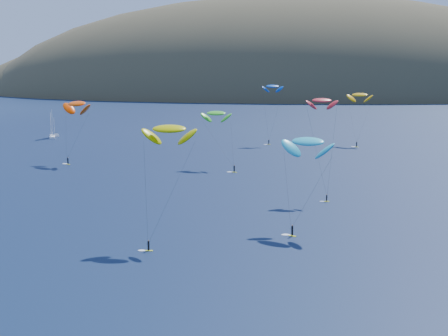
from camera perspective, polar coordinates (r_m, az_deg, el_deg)
island at (r=611.70m, az=7.97°, el=5.73°), size 730.00×300.00×210.00m
sailboat at (r=265.08m, az=-15.42°, el=2.88°), size 9.94×9.03×11.86m
kitesurfer_1 at (r=198.29m, az=-13.31°, el=5.74°), size 12.09×11.28×21.20m
kitesurfer_2 at (r=108.71m, az=-5.03°, el=3.58°), size 9.25×11.09×21.99m
kitesurfer_3 at (r=184.81m, az=-0.72°, el=5.02°), size 11.70×12.84×18.32m
kitesurfer_4 at (r=238.80m, az=4.46°, el=7.45°), size 8.29×7.98×23.81m
kitesurfer_5 at (r=116.73m, az=7.67°, el=2.41°), size 11.03×11.79×19.14m
kitesurfer_9 at (r=144.88m, az=8.94°, el=6.11°), size 7.16×8.70×24.14m
kitesurfer_11 at (r=241.58m, az=12.31°, el=6.55°), size 10.35×14.30×21.18m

